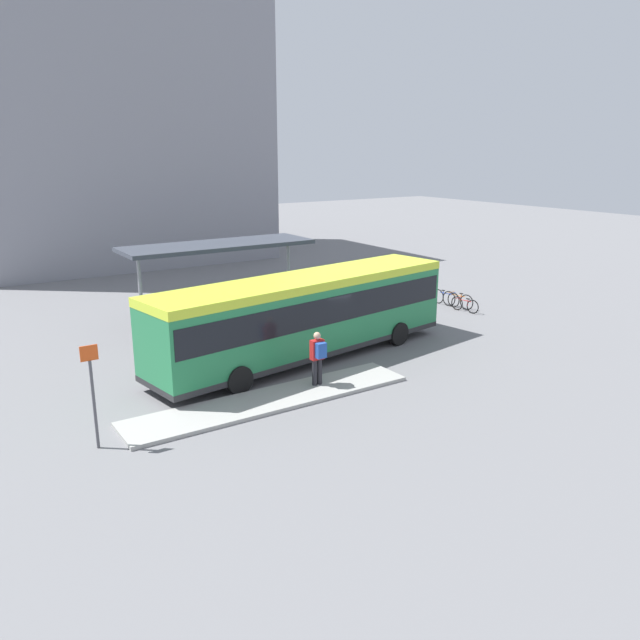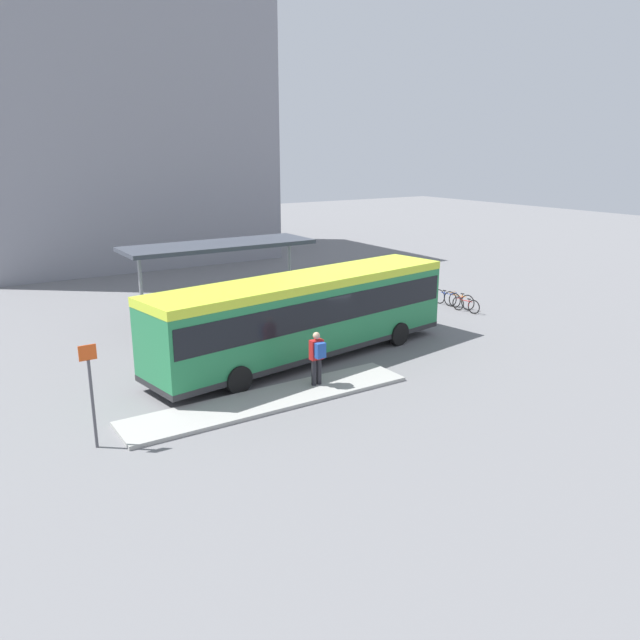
% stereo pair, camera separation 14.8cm
% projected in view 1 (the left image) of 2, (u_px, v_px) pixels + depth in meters
% --- Properties ---
extents(ground_plane, '(120.00, 120.00, 0.00)m').
position_uv_depth(ground_plane, '(306.00, 359.00, 23.14)').
color(ground_plane, slate).
extents(curb_island, '(9.28, 1.80, 0.12)m').
position_uv_depth(curb_island, '(272.00, 400.00, 19.19)').
color(curb_island, '#9E9E99').
rests_on(curb_island, ground_plane).
extents(city_bus, '(12.57, 4.29, 3.10)m').
position_uv_depth(city_bus, '(306.00, 311.00, 22.67)').
color(city_bus, '#237A47').
rests_on(city_bus, ground_plane).
extents(pedestrian_waiting, '(0.43, 0.45, 1.77)m').
position_uv_depth(pedestrian_waiting, '(318.00, 355.00, 19.97)').
color(pedestrian_waiting, '#232328').
rests_on(pedestrian_waiting, curb_island).
extents(bicycle_red, '(0.48, 1.57, 0.68)m').
position_uv_depth(bicycle_red, '(465.00, 305.00, 29.73)').
color(bicycle_red, black).
rests_on(bicycle_red, ground_plane).
extents(bicycle_orange, '(0.48, 1.78, 0.77)m').
position_uv_depth(bicycle_orange, '(458.00, 300.00, 30.44)').
color(bicycle_orange, black).
rests_on(bicycle_orange, ground_plane).
extents(bicycle_blue, '(0.48, 1.72, 0.74)m').
position_uv_depth(bicycle_blue, '(446.00, 298.00, 30.97)').
color(bicycle_blue, black).
rests_on(bicycle_blue, ground_plane).
extents(station_shelter, '(8.47, 2.79, 3.49)m').
position_uv_depth(station_shelter, '(218.00, 247.00, 27.59)').
color(station_shelter, '#383D47').
rests_on(station_shelter, ground_plane).
extents(potted_planter_near_shelter, '(0.75, 0.75, 1.28)m').
position_uv_depth(potted_planter_near_shelter, '(220.00, 320.00, 25.76)').
color(potted_planter_near_shelter, slate).
rests_on(potted_planter_near_shelter, ground_plane).
extents(platform_sign, '(0.44, 0.08, 2.80)m').
position_uv_depth(platform_sign, '(93.00, 392.00, 15.82)').
color(platform_sign, '#4C4C51').
rests_on(platform_sign, ground_plane).
extents(station_building, '(19.00, 12.66, 18.32)m').
position_uv_depth(station_building, '(109.00, 124.00, 42.27)').
color(station_building, gray).
rests_on(station_building, ground_plane).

